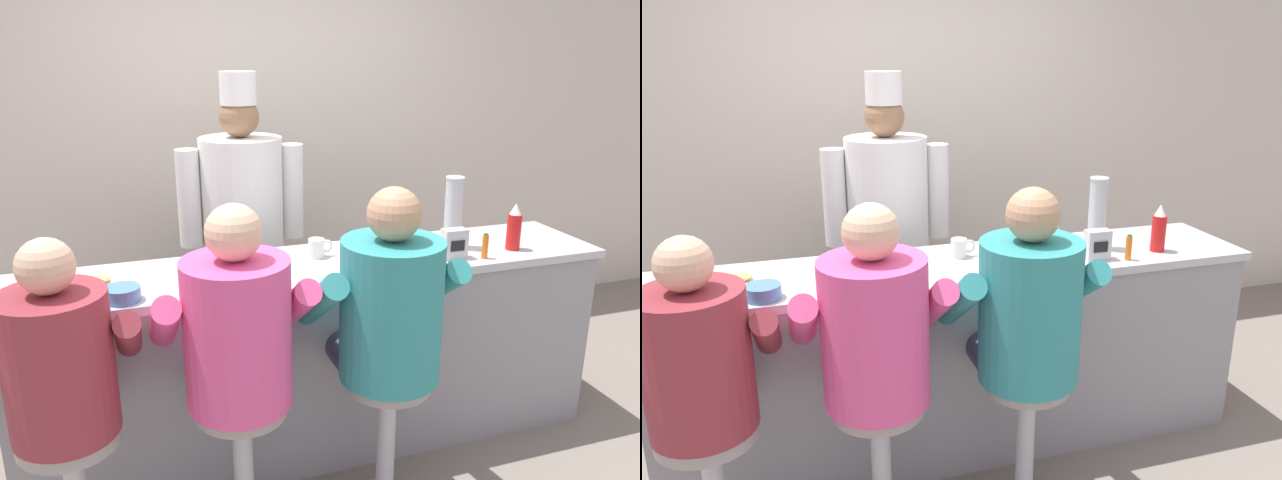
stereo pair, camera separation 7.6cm
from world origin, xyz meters
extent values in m
plane|color=slate|center=(0.00, 0.00, 0.00)|extent=(20.00, 20.00, 0.00)
cube|color=beige|center=(0.00, 1.68, 1.35)|extent=(10.00, 0.06, 2.70)
cube|color=gray|center=(0.00, 0.29, 0.48)|extent=(2.84, 0.56, 0.95)
cube|color=#BCBCC1|center=(0.00, 0.29, 0.97)|extent=(2.90, 0.58, 0.04)
cylinder|color=red|center=(1.01, 0.17, 1.08)|extent=(0.07, 0.07, 0.18)
cone|color=white|center=(1.01, 0.17, 1.20)|extent=(0.06, 0.06, 0.06)
cylinder|color=yellow|center=(0.33, 0.12, 1.07)|extent=(0.07, 0.07, 0.15)
cone|color=yellow|center=(0.33, 0.12, 1.17)|extent=(0.06, 0.06, 0.06)
cylinder|color=orange|center=(0.79, 0.09, 1.05)|extent=(0.03, 0.03, 0.12)
cylinder|color=#287F2D|center=(0.79, 0.09, 1.11)|extent=(0.02, 0.02, 0.01)
cylinder|color=silver|center=(0.52, 0.45, 1.10)|extent=(0.11, 0.11, 0.22)
cube|color=silver|center=(0.58, 0.45, 1.11)|extent=(0.01, 0.01, 0.13)
cylinder|color=white|center=(-1.00, 0.29, 1.00)|extent=(0.25, 0.25, 0.02)
ellipsoid|color=#E0BC60|center=(-1.00, 0.29, 1.02)|extent=(0.11, 0.09, 0.03)
cylinder|color=#4C7FB7|center=(-0.90, 0.09, 1.02)|extent=(0.15, 0.15, 0.06)
cylinder|color=white|center=(0.02, 0.36, 1.04)|extent=(0.08, 0.08, 0.09)
torus|color=white|center=(0.07, 0.36, 1.04)|extent=(0.07, 0.01, 0.07)
cylinder|color=#4C7AB2|center=(-0.32, 0.36, 1.03)|extent=(0.09, 0.09, 0.08)
torus|color=#4C7AB2|center=(-0.26, 0.36, 1.03)|extent=(0.06, 0.02, 0.06)
cylinder|color=#B7BABF|center=(0.73, 0.30, 1.17)|extent=(0.09, 0.09, 0.36)
cylinder|color=silver|center=(0.73, 0.30, 1.36)|extent=(0.10, 0.10, 0.01)
cube|color=silver|center=(0.65, 0.14, 1.07)|extent=(0.12, 0.07, 0.15)
cube|color=black|center=(0.65, 0.10, 1.07)|extent=(0.07, 0.01, 0.05)
cylinder|color=gray|center=(-1.13, -0.28, 0.64)|extent=(0.36, 0.36, 0.05)
cylinder|color=#33384C|center=(-1.23, -0.09, 0.68)|extent=(0.14, 0.38, 0.14)
cylinder|color=#33384C|center=(-1.04, -0.09, 0.68)|extent=(0.14, 0.38, 0.14)
cylinder|color=maroon|center=(-1.13, -0.28, 0.93)|extent=(0.38, 0.38, 0.53)
cylinder|color=maroon|center=(-0.90, -0.17, 0.96)|extent=(0.10, 0.40, 0.32)
sphere|color=#DBB28E|center=(-1.13, -0.28, 1.29)|extent=(0.19, 0.19, 0.19)
cylinder|color=#B2B5BA|center=(-0.50, -0.28, 0.33)|extent=(0.08, 0.08, 0.62)
cylinder|color=gray|center=(-0.50, -0.28, 0.64)|extent=(0.36, 0.36, 0.05)
cylinder|color=#33384C|center=(-0.61, -0.07, 0.68)|extent=(0.15, 0.41, 0.15)
cylinder|color=#33384C|center=(-0.40, -0.07, 0.68)|extent=(0.15, 0.41, 0.15)
cylinder|color=#E54C8C|center=(-0.50, -0.28, 0.95)|extent=(0.41, 0.41, 0.58)
cylinder|color=#E54C8C|center=(-0.76, -0.16, 0.98)|extent=(0.11, 0.44, 0.35)
cylinder|color=#E54C8C|center=(-0.25, -0.16, 0.98)|extent=(0.11, 0.44, 0.35)
sphere|color=#DBB28E|center=(-0.50, -0.28, 1.35)|extent=(0.21, 0.21, 0.21)
cylinder|color=#B2B5BA|center=(0.13, -0.28, 0.33)|extent=(0.08, 0.08, 0.62)
cylinder|color=gray|center=(0.13, -0.28, 0.64)|extent=(0.36, 0.36, 0.05)
cylinder|color=#33384C|center=(0.02, -0.07, 0.68)|extent=(0.16, 0.42, 0.16)
cylinder|color=#33384C|center=(0.23, -0.07, 0.68)|extent=(0.16, 0.42, 0.16)
cylinder|color=teal|center=(0.13, -0.28, 0.96)|extent=(0.42, 0.42, 0.59)
cylinder|color=teal|center=(-0.14, -0.16, 0.99)|extent=(0.11, 0.45, 0.36)
cylinder|color=teal|center=(0.39, -0.16, 0.99)|extent=(0.11, 0.45, 0.36)
sphere|color=tan|center=(0.13, -0.28, 1.36)|extent=(0.22, 0.22, 0.22)
cube|color=#232328|center=(-0.21, 1.03, 0.43)|extent=(0.36, 0.20, 0.86)
cube|color=white|center=(-0.21, 0.97, 0.60)|extent=(0.32, 0.02, 0.51)
cylinder|color=white|center=(-0.21, 1.03, 1.18)|extent=(0.46, 0.46, 0.64)
sphere|color=#8C6647|center=(-0.21, 1.03, 1.61)|extent=(0.22, 0.22, 0.22)
cylinder|color=white|center=(-0.21, 1.03, 1.77)|extent=(0.20, 0.20, 0.18)
cylinder|color=white|center=(-0.51, 1.03, 1.18)|extent=(0.13, 0.13, 0.55)
cylinder|color=white|center=(0.08, 1.03, 1.18)|extent=(0.13, 0.13, 0.55)
camera|label=1|loc=(-0.88, -2.40, 1.99)|focal=35.00mm
camera|label=2|loc=(-0.81, -2.42, 1.99)|focal=35.00mm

